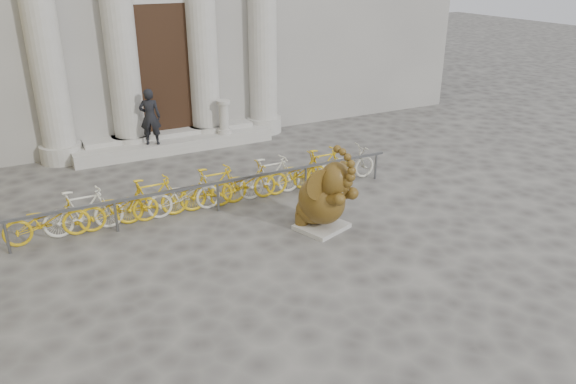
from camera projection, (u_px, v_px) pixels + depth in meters
ground at (339, 305)px, 9.48m from camera, size 80.00×80.00×0.00m
entrance_steps at (175, 143)px, 17.10m from camera, size 6.00×1.20×0.36m
elephant_statue at (324, 199)px, 11.85m from camera, size 1.31×1.55×1.96m
bike_rack at (214, 187)px, 13.00m from camera, size 9.20×0.53×1.00m
pedestrian at (150, 117)px, 16.11m from camera, size 0.70×0.58×1.64m
balustrade_post at (224, 118)px, 17.25m from camera, size 0.42×0.42×1.04m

